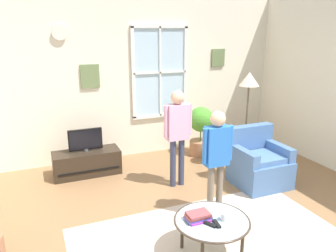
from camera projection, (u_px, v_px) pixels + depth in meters
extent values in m
cube|color=olive|center=(215.00, 237.00, 3.84)|extent=(6.24, 6.47, 0.02)
cube|color=silver|center=(135.00, 76.00, 6.09)|extent=(5.64, 0.12, 2.96)
cube|color=silver|center=(160.00, 72.00, 6.18)|extent=(1.03, 0.02, 1.64)
cube|color=white|center=(160.00, 26.00, 5.94)|extent=(1.09, 0.04, 0.06)
cube|color=white|center=(160.00, 115.00, 6.39)|extent=(1.09, 0.04, 0.06)
cube|color=white|center=(133.00, 74.00, 5.97)|extent=(0.06, 0.04, 1.64)
cube|color=white|center=(185.00, 71.00, 6.35)|extent=(0.06, 0.04, 1.64)
cube|color=white|center=(160.00, 72.00, 6.16)|extent=(0.03, 0.04, 1.64)
cube|color=white|center=(160.00, 72.00, 6.16)|extent=(1.03, 0.04, 0.03)
cube|color=#667A4C|center=(90.00, 76.00, 5.70)|extent=(0.32, 0.03, 0.40)
cube|color=#667A4C|center=(218.00, 58.00, 6.56)|extent=(0.28, 0.03, 0.34)
cylinder|color=silver|center=(59.00, 33.00, 5.33)|extent=(0.24, 0.04, 0.24)
cube|color=#C6B29E|center=(213.00, 244.00, 3.70)|extent=(3.05, 1.85, 0.01)
cube|color=#2D2319|center=(87.00, 163.00, 5.46)|extent=(1.07, 0.43, 0.40)
cube|color=black|center=(90.00, 171.00, 5.28)|extent=(0.96, 0.02, 0.02)
cylinder|color=#4C4C4C|center=(86.00, 150.00, 5.40)|extent=(0.08, 0.08, 0.05)
cube|color=black|center=(85.00, 139.00, 5.35)|extent=(0.54, 0.05, 0.35)
cube|color=black|center=(86.00, 140.00, 5.33)|extent=(0.50, 0.01, 0.31)
cube|color=#476B9E|center=(260.00, 172.00, 5.08)|extent=(0.76, 0.72, 0.42)
cube|color=#476B9E|center=(250.00, 139.00, 5.23)|extent=(0.76, 0.16, 0.45)
cube|color=#476B9E|center=(243.00, 156.00, 4.88)|extent=(0.12, 0.65, 0.20)
cube|color=#476B9E|center=(278.00, 150.00, 5.11)|extent=(0.12, 0.65, 0.20)
cube|color=#4D73AA|center=(263.00, 158.00, 4.97)|extent=(0.61, 0.50, 0.08)
cylinder|color=#99B2B7|center=(212.00, 220.00, 3.40)|extent=(0.76, 0.76, 0.02)
torus|color=#3F3328|center=(212.00, 220.00, 3.40)|extent=(0.79, 0.79, 0.02)
cylinder|color=#33281E|center=(182.00, 232.00, 3.58)|extent=(0.04, 0.04, 0.41)
cylinder|color=#33281E|center=(219.00, 223.00, 3.75)|extent=(0.04, 0.04, 0.41)
cylinder|color=#33281E|center=(242.00, 246.00, 3.34)|extent=(0.04, 0.04, 0.41)
cube|color=purple|center=(198.00, 219.00, 3.39)|extent=(0.23, 0.17, 0.02)
cube|color=#4F4EB1|center=(198.00, 218.00, 3.39)|extent=(0.26, 0.14, 0.02)
cube|color=#914641|center=(198.00, 216.00, 3.38)|extent=(0.26, 0.14, 0.02)
cube|color=#944345|center=(198.00, 214.00, 3.38)|extent=(0.23, 0.16, 0.03)
cylinder|color=white|center=(225.00, 217.00, 3.38)|extent=(0.08, 0.08, 0.08)
cube|color=black|center=(210.00, 224.00, 3.30)|extent=(0.10, 0.14, 0.02)
cube|color=black|center=(217.00, 224.00, 3.31)|extent=(0.06, 0.14, 0.02)
cylinder|color=#726656|center=(210.00, 191.00, 4.18)|extent=(0.08, 0.08, 0.69)
cylinder|color=#726656|center=(219.00, 189.00, 4.23)|extent=(0.08, 0.08, 0.69)
cube|color=blue|center=(217.00, 146.00, 4.04)|extent=(0.30, 0.16, 0.49)
sphere|color=#D8AD8C|center=(218.00, 119.00, 3.95)|extent=(0.19, 0.19, 0.19)
cylinder|color=blue|center=(205.00, 146.00, 3.95)|extent=(0.06, 0.06, 0.44)
cylinder|color=blue|center=(230.00, 143.00, 4.08)|extent=(0.06, 0.06, 0.44)
cylinder|color=#333851|center=(173.00, 163.00, 4.99)|extent=(0.09, 0.09, 0.74)
cylinder|color=#333851|center=(181.00, 162.00, 5.05)|extent=(0.09, 0.09, 0.74)
cube|color=#DB9EBC|center=(177.00, 122.00, 4.85)|extent=(0.32, 0.17, 0.53)
sphere|color=#D8AD8C|center=(178.00, 97.00, 4.75)|extent=(0.20, 0.20, 0.20)
cylinder|color=#DB9EBC|center=(166.00, 122.00, 4.75)|extent=(0.07, 0.07, 0.47)
cylinder|color=#DB9EBC|center=(190.00, 119.00, 4.89)|extent=(0.07, 0.07, 0.47)
cylinder|color=#9E6B4C|center=(200.00, 148.00, 6.35)|extent=(0.41, 0.41, 0.28)
cylinder|color=#4C7238|center=(201.00, 136.00, 6.29)|extent=(0.02, 0.02, 0.19)
sphere|color=#4A962F|center=(201.00, 119.00, 6.20)|extent=(0.47, 0.47, 0.47)
cylinder|color=black|center=(243.00, 168.00, 5.73)|extent=(0.26, 0.26, 0.03)
cylinder|color=brown|center=(246.00, 128.00, 5.54)|extent=(0.03, 0.03, 1.44)
cone|color=beige|center=(249.00, 79.00, 5.31)|extent=(0.32, 0.32, 0.22)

